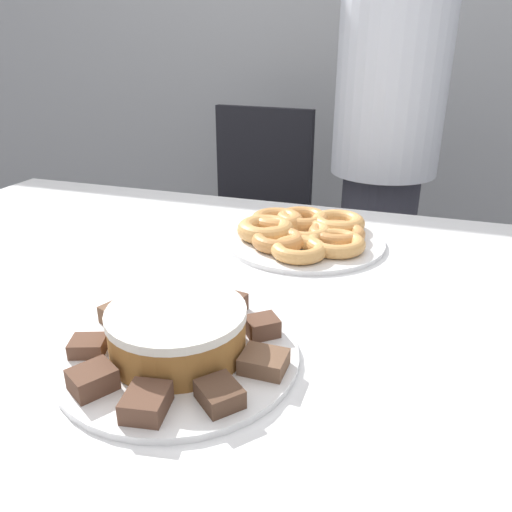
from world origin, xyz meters
TOP-DOWN VIEW (x-y plane):
  - table at (0.00, 0.00)m, footprint 1.73×1.05m
  - person_standing at (0.20, 0.83)m, footprint 0.32×0.32m
  - office_chair_left at (-0.29, 0.97)m, footprint 0.48×0.48m
  - plate_cake at (0.03, -0.22)m, footprint 0.33×0.33m
  - plate_donuts at (0.09, 0.25)m, footprint 0.34×0.34m
  - frosted_cake at (0.03, -0.22)m, footprint 0.19×0.19m
  - lamington_0 at (-0.08, -0.26)m, footprint 0.06×0.05m
  - lamington_1 at (-0.03, -0.32)m, footprint 0.06×0.07m
  - lamington_2 at (0.05, -0.34)m, footprint 0.06×0.06m
  - lamington_3 at (0.12, -0.30)m, footprint 0.07×0.07m
  - lamington_4 at (0.15, -0.22)m, footprint 0.06×0.05m
  - lamington_5 at (0.12, -0.14)m, footprint 0.06×0.06m
  - lamington_6 at (0.05, -0.10)m, footprint 0.06×0.06m
  - lamington_7 at (-0.03, -0.11)m, footprint 0.06×0.06m
  - lamington_8 at (-0.08, -0.18)m, footprint 0.07×0.06m
  - donut_0 at (0.09, 0.25)m, footprint 0.11×0.11m
  - donut_1 at (0.16, 0.27)m, footprint 0.12×0.12m
  - donut_2 at (0.15, 0.33)m, footprint 0.12×0.12m
  - donut_3 at (0.07, 0.33)m, footprint 0.12×0.12m
  - donut_4 at (0.02, 0.30)m, footprint 0.12×0.12m
  - donut_5 at (0.01, 0.23)m, footprint 0.12×0.12m
  - donut_6 at (0.05, 0.19)m, footprint 0.11×0.11m
  - donut_7 at (0.10, 0.15)m, footprint 0.11×0.11m
  - donut_8 at (0.16, 0.21)m, footprint 0.12×0.12m

SIDE VIEW (x-z plane):
  - office_chair_left at x=-0.29m, z-range -0.02..0.89m
  - table at x=0.00m, z-range 0.29..1.02m
  - plate_cake at x=0.03m, z-range 0.73..0.74m
  - plate_donuts at x=0.09m, z-range 0.73..0.74m
  - lamington_0 at x=-0.08m, z-range 0.74..0.76m
  - lamington_4 at x=0.15m, z-range 0.74..0.76m
  - lamington_7 at x=-0.03m, z-range 0.74..0.76m
  - lamington_3 at x=0.12m, z-range 0.74..0.76m
  - lamington_2 at x=0.05m, z-range 0.74..0.77m
  - lamington_5 at x=0.12m, z-range 0.74..0.77m
  - lamington_8 at x=-0.08m, z-range 0.74..0.77m
  - lamington_6 at x=0.05m, z-range 0.74..0.77m
  - lamington_1 at x=-0.03m, z-range 0.74..0.77m
  - donut_1 at x=0.16m, z-range 0.74..0.77m
  - donut_8 at x=0.16m, z-range 0.74..0.77m
  - donut_7 at x=0.10m, z-range 0.74..0.77m
  - donut_0 at x=0.09m, z-range 0.74..0.77m
  - donut_6 at x=0.05m, z-range 0.74..0.77m
  - donut_3 at x=0.07m, z-range 0.74..0.77m
  - donut_2 at x=0.15m, z-range 0.74..0.77m
  - donut_4 at x=0.02m, z-range 0.74..0.78m
  - donut_5 at x=0.01m, z-range 0.74..0.78m
  - frosted_cake at x=0.03m, z-range 0.74..0.81m
  - person_standing at x=0.20m, z-range 0.04..1.58m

